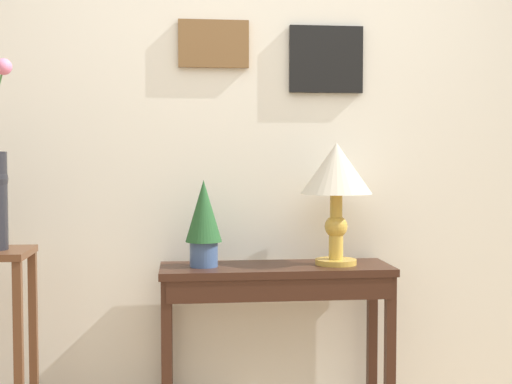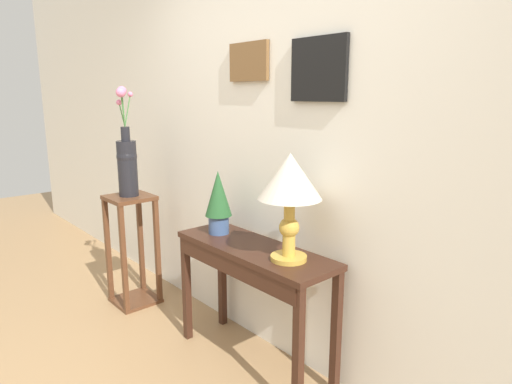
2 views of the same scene
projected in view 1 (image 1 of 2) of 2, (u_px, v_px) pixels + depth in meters
The scene contains 4 objects.
back_wall_with_art at pixel (261, 131), 3.42m from camera, with size 9.00×0.13×2.80m.
console_table at pixel (276, 293), 3.17m from camera, with size 1.08×0.36×0.76m.
table_lamp at pixel (336, 176), 3.19m from camera, with size 0.34×0.34×0.58m.
potted_plant_on_console at pixel (204, 219), 3.14m from camera, with size 0.17×0.17×0.40m.
Camera 1 is at (-0.40, -1.83, 1.26)m, focal length 47.57 mm.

